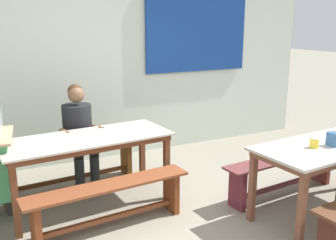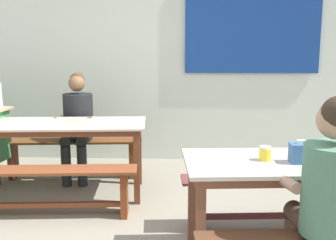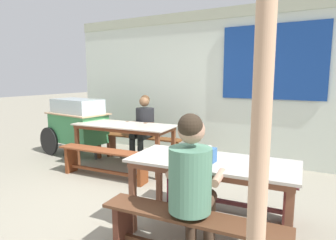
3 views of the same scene
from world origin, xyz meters
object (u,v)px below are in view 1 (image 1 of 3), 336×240
dining_table_near (330,151)px  bench_near_back (283,170)px  tissue_box (336,139)px  condiment_jar (314,143)px  bench_far_front (110,199)px  person_center_facing (79,130)px  dining_table_far (87,144)px  bench_far_back (73,163)px

dining_table_near → bench_near_back: bearing=94.5°
tissue_box → condiment_jar: 0.24m
dining_table_near → bench_far_front: 2.24m
dining_table_near → tissue_box: (-0.02, -0.07, 0.15)m
bench_far_front → person_center_facing: size_ratio=1.31×
tissue_box → condiment_jar: tissue_box is taller
dining_table_far → bench_far_front: size_ratio=1.10×
bench_far_back → bench_far_front: same height
tissue_box → dining_table_near: bearing=73.8°
bench_far_front → person_center_facing: bearing=90.0°
dining_table_far → tissue_box: size_ratio=11.34×
condiment_jar → tissue_box: bearing=-12.0°
bench_far_back → tissue_box: tissue_box is taller
bench_far_back → tissue_box: size_ratio=10.44×
dining_table_near → bench_near_back: 0.70m
dining_table_far → condiment_jar: bearing=-35.4°
person_center_facing → bench_far_front: bearing=-90.0°
bench_far_front → condiment_jar: 2.04m
bench_far_back → bench_far_front: 1.15m
dining_table_far → bench_far_front: bearing=-85.6°
bench_near_back → tissue_box: 0.84m
bench_far_front → person_center_facing: 1.17m
bench_near_back → tissue_box: (0.03, -0.64, 0.55)m
bench_near_back → condiment_jar: condiment_jar is taller
dining_table_near → tissue_box: 0.16m
bench_far_back → condiment_jar: bearing=-44.8°
dining_table_near → condiment_jar: 0.29m
bench_far_front → condiment_jar: size_ratio=16.09×
bench_far_back → person_center_facing: 0.42m
bench_far_back → bench_near_back: same height
bench_far_front → bench_near_back: same height
dining_table_near → person_center_facing: bearing=138.6°
person_center_facing → tissue_box: person_center_facing is taller
dining_table_near → tissue_box: tissue_box is taller
bench_near_back → person_center_facing: person_center_facing is taller
bench_far_back → person_center_facing: person_center_facing is taller
tissue_box → condiment_jar: bearing=168.0°
dining_table_near → person_center_facing: 2.78m
bench_far_back → person_center_facing: (0.09, -0.05, 0.41)m
tissue_box → bench_far_back: bearing=137.7°
bench_far_back → bench_far_front: bearing=-85.6°
bench_far_back → bench_near_back: (2.12, -1.31, -0.01)m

